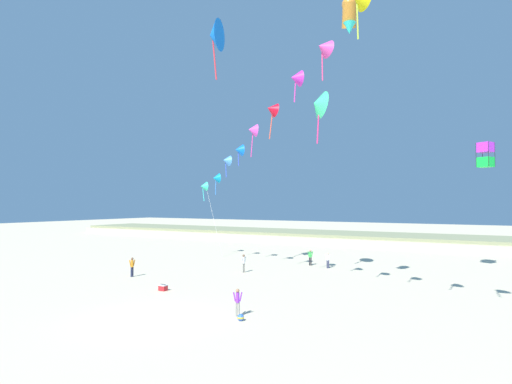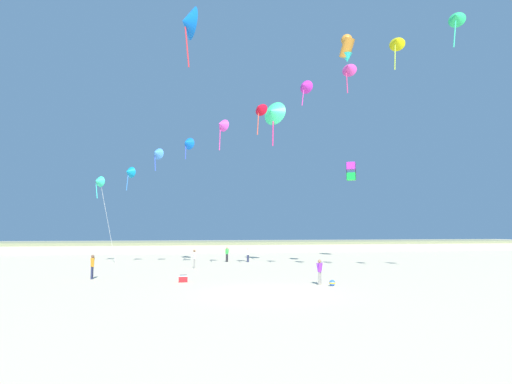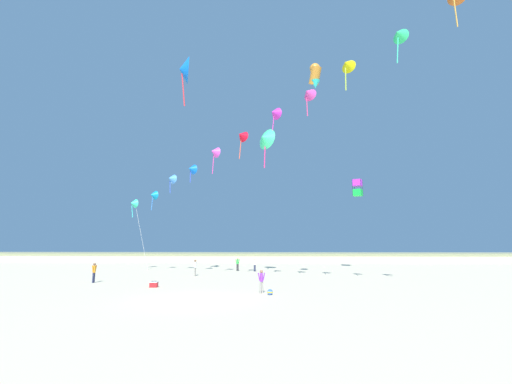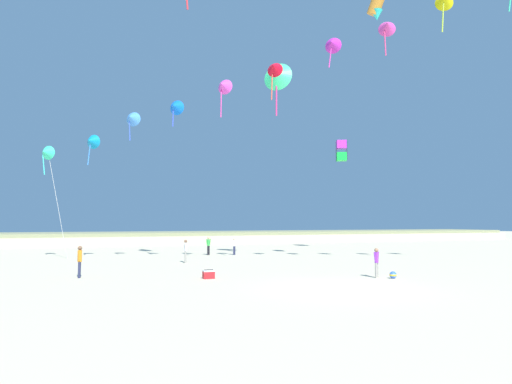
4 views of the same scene
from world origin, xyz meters
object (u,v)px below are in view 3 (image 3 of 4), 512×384
Objects in this scene: large_kite_low_lead at (315,75)px; large_kite_outer_drift at (184,70)px; large_kite_mid_trail at (358,188)px; large_kite_high_solo at (265,138)px; person_far_left at (238,263)px; person_mid_center at (261,280)px; beach_ball at (270,292)px; person_far_right at (195,267)px; person_near_right at (255,264)px; person_near_left at (94,271)px; beach_cooler at (154,284)px.

large_kite_low_lead is 0.44× the size of large_kite_outer_drift.
large_kite_high_solo reaches higher than large_kite_mid_trail.
large_kite_outer_drift is at bearing -114.57° from person_far_left.
person_mid_center is 0.70× the size of large_kite_mid_trail.
person_far_right is at bearing 121.13° from beach_ball.
person_near_right is 0.69× the size of large_kite_mid_trail.
large_kite_high_solo is at bearing -141.80° from large_kite_mid_trail.
large_kite_low_lead reaches higher than person_mid_center.
person_near_left is 1.01× the size of person_far_right.
beach_ball is at bearing -87.46° from large_kite_high_solo.
large_kite_high_solo reaches higher than person_near_left.
large_kite_high_solo reaches higher than person_near_right.
beach_ball is at bearing -22.77° from person_near_left.
large_kite_high_solo reaches higher than beach_cooler.
beach_cooler is at bearing -96.13° from person_far_right.
large_kite_outer_drift is (-12.82, 3.28, 2.61)m from large_kite_low_lead.
person_near_left is at bearing -135.43° from person_near_right.
beach_ball is at bearing -45.89° from person_mid_center.
person_far_left is 23.35m from large_kite_low_lead.
beach_ball is at bearing -78.30° from person_far_left.
large_kite_mid_trail reaches higher than beach_cooler.
person_near_right is 0.94× the size of person_far_left.
beach_cooler is 1.59× the size of beach_ball.
large_kite_low_lead is at bearing -64.42° from person_near_right.
large_kite_high_solo is 0.85× the size of large_kite_outer_drift.
person_near_right is 18.43m from person_mid_center.
large_kite_low_lead is at bearing 12.45° from beach_cooler.
beach_cooler is at bearing -106.04° from person_far_left.
person_far_right is 0.70× the size of large_kite_low_lead.
person_far_right is at bearing -118.01° from person_far_left.
person_far_right reaches higher than beach_ball.
beach_cooler is at bearing -136.85° from large_kite_mid_trail.
large_kite_mid_trail is at bearing 38.20° from large_kite_high_solo.
person_mid_center is at bearing -89.96° from large_kite_high_solo.
person_far_left is at bearing 100.41° from person_mid_center.
large_kite_low_lead is (18.97, 0.08, 17.25)m from person_near_left.
person_far_right is (-3.67, -6.90, 0.01)m from person_far_left.
beach_cooler is (-8.19, -9.48, -14.29)m from large_kite_high_solo.
person_far_right is at bearing 73.39° from large_kite_outer_drift.
person_far_right is 20.15m from large_kite_outer_drift.
person_mid_center is 8.72m from beach_cooler.
person_mid_center is 1.08m from beach_ball.
person_near_left is 25.64m from large_kite_low_lead.
large_kite_outer_drift is at bearing 28.69° from person_near_left.
large_kite_low_lead is at bearing -58.61° from person_far_left.
person_near_left is 0.36× the size of large_kite_high_solo.
person_near_left is at bearing -179.75° from large_kite_low_lead.
person_near_left is 4.56× the size of beach_ball.
person_near_right is 2.62× the size of beach_cooler.
large_kite_low_lead is at bearing -14.37° from large_kite_outer_drift.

